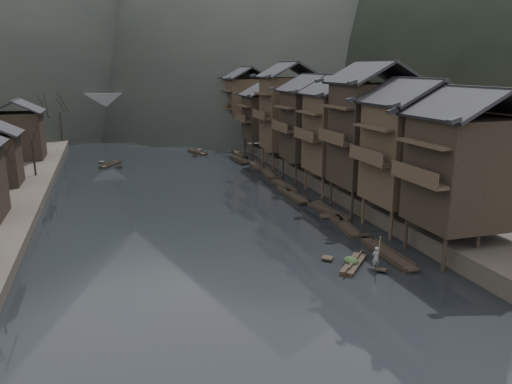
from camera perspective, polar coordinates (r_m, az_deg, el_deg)
name	(u,v)px	position (r m, az deg, el deg)	size (l,w,h in m)	color
water	(217,243)	(41.71, -4.44, -5.86)	(300.00, 300.00, 0.00)	black
right_bank	(362,144)	(90.46, 12.00, 5.34)	(40.00, 200.00, 1.80)	#2D2823
stilt_houses	(318,113)	(63.20, 7.16, 8.99)	(9.00, 67.60, 15.18)	black
bare_trees	(29,134)	(65.31, -24.55, 6.09)	(3.82, 73.36, 7.63)	black
moored_sampans	(272,178)	(65.02, 1.88, 1.66)	(3.25, 63.45, 0.47)	black
midriver_boats	(157,158)	(80.87, -11.21, 3.86)	(17.29, 12.16, 0.44)	black
stone_bridge	(144,111)	(111.02, -12.66, 9.07)	(40.00, 6.00, 9.00)	#4C4C4F
hero_sampan	(354,264)	(37.59, 11.09, -8.05)	(3.70, 3.98, 0.43)	black
cargo_heap	(351,256)	(37.46, 10.82, -7.24)	(1.02, 1.34, 0.61)	black
boatman	(376,255)	(36.74, 13.56, -6.97)	(0.59, 0.39, 1.63)	#5F5F61
bamboo_pole	(381,221)	(36.04, 14.06, -3.24)	(0.06, 0.06, 3.92)	#8C7A51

